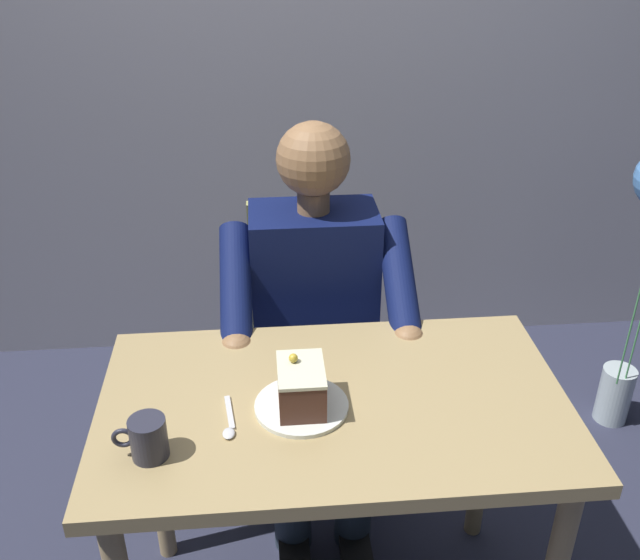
# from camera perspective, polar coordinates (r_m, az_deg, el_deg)

# --- Properties ---
(dining_table) EXTENTS (1.05, 0.62, 0.74)m
(dining_table) POSITION_cam_1_polar(r_m,az_deg,el_deg) (1.67, 1.09, -12.33)
(dining_table) COLOR tan
(dining_table) RESTS_ON ground
(chair) EXTENTS (0.42, 0.42, 0.90)m
(chair) POSITION_cam_1_polar(r_m,az_deg,el_deg) (2.27, -0.67, -4.21)
(chair) COLOR tan
(chair) RESTS_ON ground
(seated_person) EXTENTS (0.53, 0.58, 1.21)m
(seated_person) POSITION_cam_1_polar(r_m,az_deg,el_deg) (2.05, -0.31, -3.74)
(seated_person) COLOR #0D1644
(seated_person) RESTS_ON ground
(dessert_plate) EXTENTS (0.21, 0.21, 0.01)m
(dessert_plate) POSITION_cam_1_polar(r_m,az_deg,el_deg) (1.57, -1.49, -10.09)
(dessert_plate) COLOR white
(dessert_plate) RESTS_ON dining_table
(cake_slice) EXTENTS (0.10, 0.14, 0.12)m
(cake_slice) POSITION_cam_1_polar(r_m,az_deg,el_deg) (1.54, -1.52, -8.53)
(cake_slice) COLOR #512F24
(cake_slice) RESTS_ON dessert_plate
(coffee_cup) EXTENTS (0.11, 0.07, 0.09)m
(coffee_cup) POSITION_cam_1_polar(r_m,az_deg,el_deg) (1.47, -13.71, -12.21)
(coffee_cup) COLOR #2A2A39
(coffee_cup) RESTS_ON dining_table
(dessert_spoon) EXTENTS (0.03, 0.14, 0.01)m
(dessert_spoon) POSITION_cam_1_polar(r_m,az_deg,el_deg) (1.54, -7.33, -11.39)
(dessert_spoon) COLOR silver
(dessert_spoon) RESTS_ON dining_table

